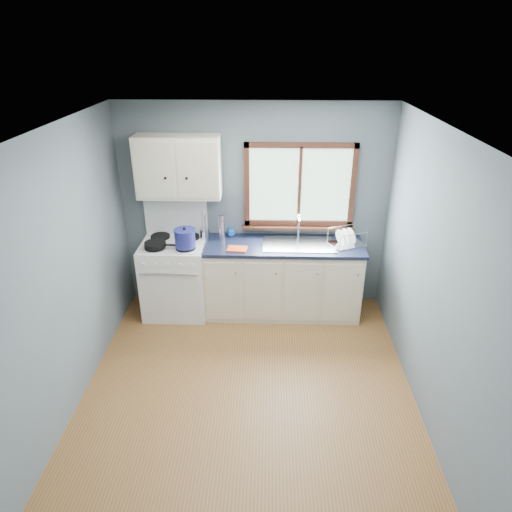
{
  "coord_description": "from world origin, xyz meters",
  "views": [
    {
      "loc": [
        0.18,
        -3.39,
        3.15
      ],
      "look_at": [
        0.05,
        0.9,
        1.05
      ],
      "focal_mm": 32.0,
      "sensor_mm": 36.0,
      "label": 1
    }
  ],
  "objects_px": {
    "stockpot": "(185,238)",
    "utensil_crock": "(205,233)",
    "thermos": "(221,227)",
    "skillet": "(155,244)",
    "base_cabinets": "(282,282)",
    "dish_rack": "(346,240)",
    "sink": "(299,249)",
    "gas_range": "(176,275)"
  },
  "relations": [
    {
      "from": "base_cabinets",
      "to": "skillet",
      "type": "height_order",
      "value": "skillet"
    },
    {
      "from": "stockpot",
      "to": "utensil_crock",
      "type": "bearing_deg",
      "value": 59.92
    },
    {
      "from": "base_cabinets",
      "to": "utensil_crock",
      "type": "xyz_separation_m",
      "value": [
        -0.94,
        0.13,
        0.58
      ]
    },
    {
      "from": "gas_range",
      "to": "thermos",
      "type": "xyz_separation_m",
      "value": [
        0.57,
        0.15,
        0.58
      ]
    },
    {
      "from": "gas_range",
      "to": "stockpot",
      "type": "xyz_separation_m",
      "value": [
        0.18,
        -0.17,
        0.57
      ]
    },
    {
      "from": "skillet",
      "to": "stockpot",
      "type": "distance_m",
      "value": 0.35
    },
    {
      "from": "gas_range",
      "to": "base_cabinets",
      "type": "xyz_separation_m",
      "value": [
        1.31,
        0.02,
        -0.08
      ]
    },
    {
      "from": "skillet",
      "to": "stockpot",
      "type": "relative_size",
      "value": 1.19
    },
    {
      "from": "sink",
      "to": "stockpot",
      "type": "height_order",
      "value": "sink"
    },
    {
      "from": "base_cabinets",
      "to": "utensil_crock",
      "type": "relative_size",
      "value": 5.11
    },
    {
      "from": "dish_rack",
      "to": "gas_range",
      "type": "bearing_deg",
      "value": 156.87
    },
    {
      "from": "gas_range",
      "to": "sink",
      "type": "xyz_separation_m",
      "value": [
        1.49,
        0.02,
        0.37
      ]
    },
    {
      "from": "skillet",
      "to": "thermos",
      "type": "xyz_separation_m",
      "value": [
        0.73,
        0.32,
        0.09
      ]
    },
    {
      "from": "utensil_crock",
      "to": "gas_range",
      "type": "bearing_deg",
      "value": -157.96
    },
    {
      "from": "base_cabinets",
      "to": "thermos",
      "type": "xyz_separation_m",
      "value": [
        -0.74,
        0.13,
        0.66
      ]
    },
    {
      "from": "base_cabinets",
      "to": "dish_rack",
      "type": "height_order",
      "value": "dish_rack"
    },
    {
      "from": "sink",
      "to": "skillet",
      "type": "xyz_separation_m",
      "value": [
        -1.65,
        -0.19,
        0.13
      ]
    },
    {
      "from": "sink",
      "to": "skillet",
      "type": "bearing_deg",
      "value": -173.41
    },
    {
      "from": "skillet",
      "to": "stockpot",
      "type": "xyz_separation_m",
      "value": [
        0.34,
        0.01,
        0.08
      ]
    },
    {
      "from": "base_cabinets",
      "to": "dish_rack",
      "type": "bearing_deg",
      "value": 1.43
    },
    {
      "from": "thermos",
      "to": "utensil_crock",
      "type": "bearing_deg",
      "value": -179.59
    },
    {
      "from": "stockpot",
      "to": "dish_rack",
      "type": "distance_m",
      "value": 1.87
    },
    {
      "from": "sink",
      "to": "dish_rack",
      "type": "bearing_deg",
      "value": 1.93
    },
    {
      "from": "stockpot",
      "to": "sink",
      "type": "bearing_deg",
      "value": 8.02
    },
    {
      "from": "base_cabinets",
      "to": "gas_range",
      "type": "bearing_deg",
      "value": -179.18
    },
    {
      "from": "sink",
      "to": "dish_rack",
      "type": "relative_size",
      "value": 1.82
    },
    {
      "from": "skillet",
      "to": "dish_rack",
      "type": "relative_size",
      "value": 0.82
    },
    {
      "from": "gas_range",
      "to": "skillet",
      "type": "distance_m",
      "value": 0.55
    },
    {
      "from": "sink",
      "to": "stockpot",
      "type": "distance_m",
      "value": 1.33
    },
    {
      "from": "stockpot",
      "to": "thermos",
      "type": "xyz_separation_m",
      "value": [
        0.38,
        0.31,
        0.0
      ]
    },
    {
      "from": "thermos",
      "to": "gas_range",
      "type": "bearing_deg",
      "value": -165.35
    },
    {
      "from": "gas_range",
      "to": "utensil_crock",
      "type": "bearing_deg",
      "value": 22.04
    },
    {
      "from": "skillet",
      "to": "stockpot",
      "type": "bearing_deg",
      "value": 4.8
    },
    {
      "from": "base_cabinets",
      "to": "sink",
      "type": "height_order",
      "value": "sink"
    },
    {
      "from": "utensil_crock",
      "to": "thermos",
      "type": "distance_m",
      "value": 0.22
    },
    {
      "from": "base_cabinets",
      "to": "utensil_crock",
      "type": "bearing_deg",
      "value": 172.3
    },
    {
      "from": "skillet",
      "to": "dish_rack",
      "type": "distance_m",
      "value": 2.21
    },
    {
      "from": "skillet",
      "to": "sink",
      "type": "bearing_deg",
      "value": 10.31
    },
    {
      "from": "utensil_crock",
      "to": "stockpot",
      "type": "bearing_deg",
      "value": -120.08
    },
    {
      "from": "utensil_crock",
      "to": "dish_rack",
      "type": "bearing_deg",
      "value": -3.73
    },
    {
      "from": "gas_range",
      "to": "utensil_crock",
      "type": "relative_size",
      "value": 3.76
    },
    {
      "from": "stockpot",
      "to": "utensil_crock",
      "type": "height_order",
      "value": "utensil_crock"
    }
  ]
}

